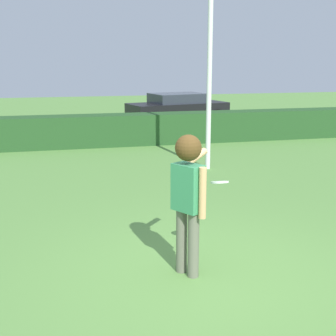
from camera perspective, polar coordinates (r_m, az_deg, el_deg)
name	(u,v)px	position (r m, az deg, el deg)	size (l,w,h in m)	color
ground_plane	(206,276)	(6.04, 4.67, -12.94)	(60.00, 60.00, 0.00)	#5C8F42
person	(189,188)	(5.68, 2.52, -2.48)	(0.60, 0.79, 1.78)	#686A58
frisbee	(220,182)	(5.94, 6.32, -1.73)	(0.23, 0.23, 0.07)	white
lamppost	(210,23)	(11.40, 5.19, 17.24)	(0.24, 0.24, 6.33)	silver
hedge_row	(111,130)	(14.86, -7.02, 4.61)	(19.23, 0.90, 0.97)	#244B22
parked_car_black	(178,107)	(20.14, 1.19, 7.49)	(4.47, 2.57, 1.25)	black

